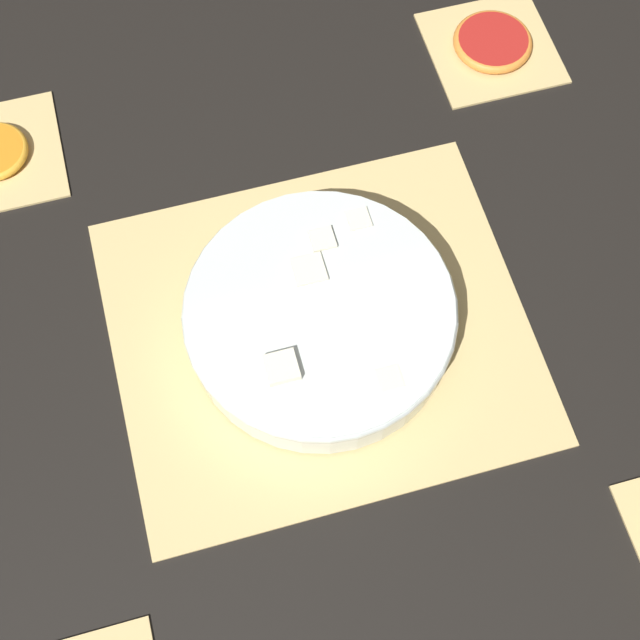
# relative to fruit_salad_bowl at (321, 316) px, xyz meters

# --- Properties ---
(ground_plane) EXTENTS (6.00, 6.00, 0.00)m
(ground_plane) POSITION_rel_fruit_salad_bowl_xyz_m (0.00, 0.00, -0.04)
(ground_plane) COLOR black
(bamboo_mat_center) EXTENTS (0.42, 0.37, 0.01)m
(bamboo_mat_center) POSITION_rel_fruit_salad_bowl_xyz_m (0.00, 0.00, -0.03)
(bamboo_mat_center) COLOR #D6B775
(bamboo_mat_center) RESTS_ON ground_plane
(coaster_mat_near_left) EXTENTS (0.15, 0.15, 0.01)m
(coaster_mat_near_left) POSITION_rel_fruit_salad_bowl_xyz_m (-0.29, -0.30, -0.03)
(coaster_mat_near_left) COLOR #D6B775
(coaster_mat_near_left) RESTS_ON ground_plane
(fruit_salad_bowl) EXTENTS (0.27, 0.27, 0.06)m
(fruit_salad_bowl) POSITION_rel_fruit_salad_bowl_xyz_m (0.00, 0.00, 0.00)
(fruit_salad_bowl) COLOR silver
(fruit_salad_bowl) RESTS_ON bamboo_mat_center
(grapefruit_slice) EXTENTS (0.09, 0.09, 0.01)m
(grapefruit_slice) POSITION_rel_fruit_salad_bowl_xyz_m (-0.29, -0.30, -0.02)
(grapefruit_slice) COLOR #B2231E
(grapefruit_slice) RESTS_ON coaster_mat_near_left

